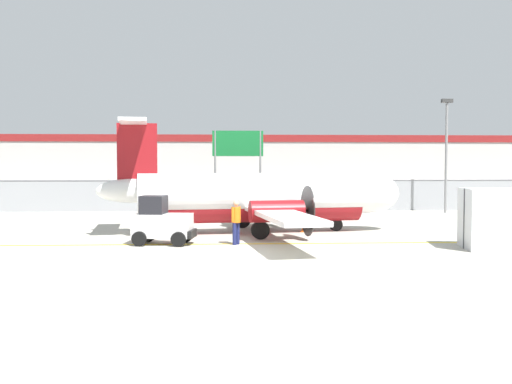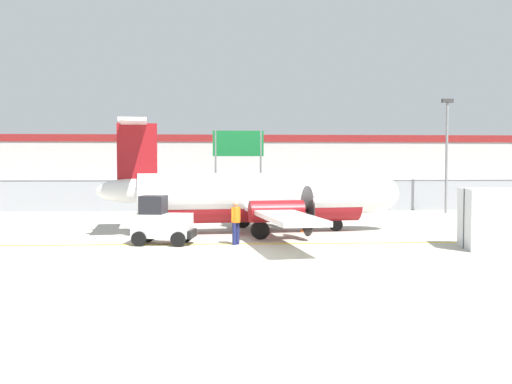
# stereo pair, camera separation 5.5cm
# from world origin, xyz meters

# --- Properties ---
(ground_plane) EXTENTS (140.00, 140.00, 0.01)m
(ground_plane) POSITION_xyz_m (0.00, 2.00, 0.00)
(ground_plane) COLOR #B7B2A3
(perimeter_fence) EXTENTS (98.00, 0.10, 2.10)m
(perimeter_fence) POSITION_xyz_m (0.00, 18.00, 1.12)
(perimeter_fence) COLOR gray
(perimeter_fence) RESTS_ON ground
(parking_lot_strip) EXTENTS (98.00, 17.00, 0.12)m
(parking_lot_strip) POSITION_xyz_m (0.00, 29.50, 0.06)
(parking_lot_strip) COLOR #38383A
(parking_lot_strip) RESTS_ON ground
(background_building) EXTENTS (91.00, 8.10, 6.50)m
(background_building) POSITION_xyz_m (0.00, 47.99, 3.26)
(background_building) COLOR #BCB7B2
(background_building) RESTS_ON ground
(commuter_airplane) EXTENTS (13.83, 16.07, 4.92)m
(commuter_airplane) POSITION_xyz_m (0.48, 5.62, 1.60)
(commuter_airplane) COLOR white
(commuter_airplane) RESTS_ON ground
(baggage_tug) EXTENTS (2.46, 1.66, 1.88)m
(baggage_tug) POSITION_xyz_m (-3.65, 2.05, 0.86)
(baggage_tug) COLOR silver
(baggage_tug) RESTS_ON ground
(ground_crew_worker) EXTENTS (0.48, 0.49, 1.70)m
(ground_crew_worker) POSITION_xyz_m (-0.78, 1.83, 0.95)
(ground_crew_worker) COLOR #191E4C
(ground_crew_worker) RESTS_ON ground
(cargo_container) EXTENTS (2.67, 2.34, 2.20)m
(cargo_container) POSITION_xyz_m (8.71, 0.18, 1.10)
(cargo_container) COLOR silver
(cargo_container) RESTS_ON ground
(traffic_cone_near_left) EXTENTS (0.36, 0.36, 0.64)m
(traffic_cone_near_left) POSITION_xyz_m (2.42, 5.88, 0.31)
(traffic_cone_near_left) COLOR orange
(traffic_cone_near_left) RESTS_ON ground
(traffic_cone_near_right) EXTENTS (0.36, 0.36, 0.64)m
(traffic_cone_near_right) POSITION_xyz_m (-4.60, 8.31, 0.31)
(traffic_cone_near_right) COLOR orange
(traffic_cone_near_right) RESTS_ON ground
(parked_car_0) EXTENTS (4.24, 2.09, 1.58)m
(parked_car_0) POSITION_xyz_m (-14.22, 28.75, 0.89)
(parked_car_0) COLOR navy
(parked_car_0) RESTS_ON parking_lot_strip
(parked_car_1) EXTENTS (4.38, 2.40, 1.58)m
(parked_car_1) POSITION_xyz_m (-9.55, 24.87, 0.89)
(parked_car_1) COLOR navy
(parked_car_1) RESTS_ON parking_lot_strip
(parked_car_2) EXTENTS (4.35, 2.34, 1.58)m
(parked_car_2) POSITION_xyz_m (-4.71, 31.53, 0.89)
(parked_car_2) COLOR #19662D
(parked_car_2) RESTS_ON parking_lot_strip
(parked_car_3) EXTENTS (4.27, 2.15, 1.58)m
(parked_car_3) POSITION_xyz_m (0.40, 35.92, 0.89)
(parked_car_3) COLOR gray
(parked_car_3) RESTS_ON parking_lot_strip
(parked_car_4) EXTENTS (4.34, 2.30, 1.58)m
(parked_car_4) POSITION_xyz_m (5.64, 32.35, 0.89)
(parked_car_4) COLOR #B28C19
(parked_car_4) RESTS_ON parking_lot_strip
(parked_car_5) EXTENTS (4.28, 2.16, 1.58)m
(parked_car_5) POSITION_xyz_m (9.96, 31.59, 0.89)
(parked_car_5) COLOR red
(parked_car_5) RESTS_ON parking_lot_strip
(parked_car_6) EXTENTS (4.25, 2.11, 1.58)m
(parked_car_6) POSITION_xyz_m (15.41, 25.79, 0.89)
(parked_car_6) COLOR red
(parked_car_6) RESTS_ON parking_lot_strip
(apron_light_pole) EXTENTS (0.70, 0.30, 7.27)m
(apron_light_pole) POSITION_xyz_m (12.90, 15.81, 4.30)
(apron_light_pole) COLOR slate
(apron_light_pole) RESTS_ON ground
(highway_sign) EXTENTS (3.60, 0.14, 5.50)m
(highway_sign) POSITION_xyz_m (-0.31, 20.46, 4.14)
(highway_sign) COLOR slate
(highway_sign) RESTS_ON ground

